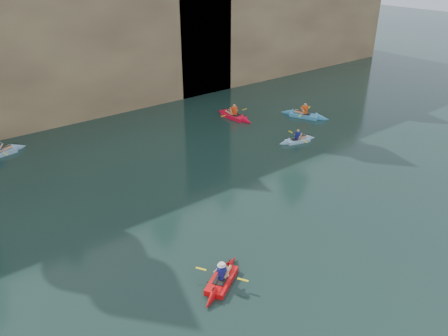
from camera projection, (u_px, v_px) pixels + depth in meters
ground at (293, 286)px, 16.23m from camera, size 160.00×160.00×0.00m
cliff at (26, 21)px, 34.70m from camera, size 70.00×16.00×12.00m
cliff_slab_center at (87, 36)px, 30.70m from camera, size 24.00×2.40×11.40m
cliff_slab_east at (288, 21)px, 41.95m from camera, size 26.00×2.40×9.84m
sea_cave_center at (12, 111)px, 28.82m from camera, size 3.50×1.00×3.20m
sea_cave_east at (189, 69)px, 36.16m from camera, size 5.00×1.00×4.50m
main_kayaker at (222, 280)px, 16.34m from camera, size 2.97×2.17×1.13m
kayaker_ltblue_near at (297, 140)px, 28.21m from camera, size 2.80×2.11×1.07m
kayaker_red_far at (234, 116)px, 32.15m from camera, size 2.57×3.62×1.32m
kayaker_blue_east at (304, 115)px, 32.33m from camera, size 2.38×3.71×1.33m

